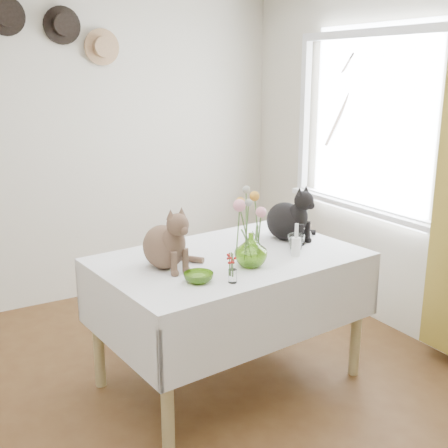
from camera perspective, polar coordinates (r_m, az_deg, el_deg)
room at (r=2.56m, az=-4.95°, el=1.16°), size 4.08×4.58×2.58m
window at (r=4.32m, az=14.41°, el=8.52°), size 0.12×1.52×1.32m
dining_table at (r=3.38m, az=0.60°, el=-6.49°), size 1.61×1.12×0.82m
tabby_cat at (r=3.10m, az=-6.19°, el=-1.16°), size 0.30×0.35×0.36m
black_cat at (r=3.62m, az=6.29°, el=1.29°), size 0.33×0.38×0.37m
flower_vase at (r=3.12m, az=2.75°, el=-2.64°), size 0.19×0.19×0.19m
green_bowl at (r=2.91m, az=-2.61°, el=-5.44°), size 0.19×0.19×0.05m
drinking_glass at (r=3.44m, az=7.32°, el=-1.84°), size 0.11×0.11×0.10m
candlestick at (r=3.33m, az=7.33°, el=-2.12°), size 0.05×0.05×0.20m
berry_jar at (r=2.88m, az=0.89°, el=-4.49°), size 0.04×0.04×0.18m
porcelain_figurine at (r=3.73m, az=8.64°, el=-0.70°), size 0.05×0.05×0.09m
flower_bouquet at (r=3.06m, az=2.63°, el=1.80°), size 0.17×0.12×0.39m
wall_hats at (r=4.59m, az=-16.45°, el=18.41°), size 0.98×0.09×0.48m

